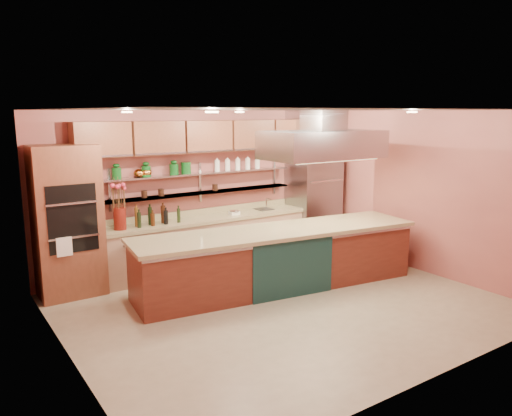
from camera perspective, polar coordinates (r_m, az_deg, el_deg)
floor at (r=7.43m, az=3.26°, el=-11.07°), size 6.00×5.00×0.02m
ceiling at (r=6.89m, az=3.52°, el=11.15°), size 6.00×5.00×0.02m
wall_back at (r=9.11m, az=-6.20°, el=2.20°), size 6.00×0.04×2.80m
wall_front at (r=5.32m, az=20.01°, el=-4.69°), size 6.00×0.04×2.80m
wall_left at (r=5.76m, az=-21.11°, el=-3.58°), size 0.04×5.00×2.80m
wall_right at (r=9.14m, az=18.53°, el=1.73°), size 0.04×5.00×2.80m
oven_stack at (r=8.01m, az=-20.73°, el=-1.47°), size 0.95×0.64×2.30m
refrigerator at (r=10.18m, az=6.58°, el=1.12°), size 0.95×0.72×2.10m
back_counter at (r=9.02m, az=-5.47°, el=-3.95°), size 3.84×0.64×0.93m
wall_shelf_lower at (r=8.98m, az=-6.09°, el=1.76°), size 3.60×0.26×0.03m
wall_shelf_upper at (r=8.93m, az=-6.13°, el=3.97°), size 3.60×0.26×0.03m
upper_cabinets at (r=8.86m, az=-5.78°, el=8.14°), size 4.60×0.36×0.55m
range_hood at (r=8.23m, az=7.67°, el=7.20°), size 2.00×1.00×0.45m
ceiling_downlights at (r=7.05m, az=2.51°, el=10.91°), size 4.00×2.80×0.02m
island at (r=7.99m, az=2.48°, el=-5.79°), size 4.65×1.60×0.95m
flower_vase at (r=8.20m, az=-15.30°, el=-1.18°), size 0.26×0.26×0.35m
oil_bottle_cluster at (r=8.43m, az=-11.12°, el=-0.98°), size 0.85×0.47×0.26m
kitchen_scale at (r=9.11m, az=-2.50°, el=-0.43°), size 0.18×0.14×0.10m
bar_faucet at (r=9.60m, az=1.17°, el=0.50°), size 0.03×0.03×0.21m
copper_kettle at (r=8.44m, az=-13.24°, el=3.91°), size 0.22×0.22×0.14m
green_canister at (r=8.77m, az=-8.00°, el=4.56°), size 0.18×0.18×0.20m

